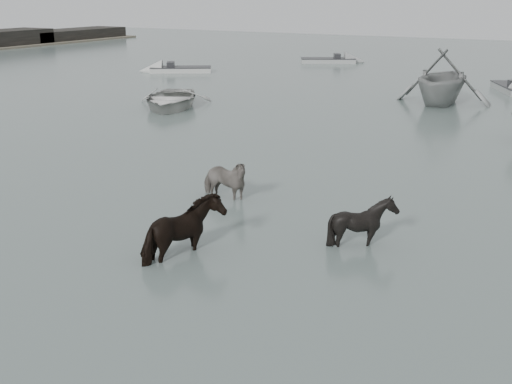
{
  "coord_description": "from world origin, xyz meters",
  "views": [
    {
      "loc": [
        6.25,
        -12.21,
        5.7
      ],
      "look_at": [
        -0.94,
        0.81,
        1.0
      ],
      "focal_mm": 45.0,
      "sensor_mm": 36.0,
      "label": 1
    }
  ],
  "objects_px": {
    "pony_dark": "(185,220)",
    "rowboat_lead": "(170,97)",
    "pony_black": "(363,216)",
    "pony_pinto": "(224,174)"
  },
  "relations": [
    {
      "from": "rowboat_lead",
      "to": "pony_pinto",
      "type": "bearing_deg",
      "value": -73.79
    },
    {
      "from": "pony_black",
      "to": "pony_pinto",
      "type": "bearing_deg",
      "value": 80.51
    },
    {
      "from": "pony_dark",
      "to": "pony_black",
      "type": "distance_m",
      "value": 4.11
    },
    {
      "from": "rowboat_lead",
      "to": "pony_black",
      "type": "bearing_deg",
      "value": -66.41
    },
    {
      "from": "pony_dark",
      "to": "pony_black",
      "type": "xyz_separation_m",
      "value": [
        3.23,
        2.54,
        -0.13
      ]
    },
    {
      "from": "pony_black",
      "to": "rowboat_lead",
      "type": "bearing_deg",
      "value": 56.67
    },
    {
      "from": "pony_dark",
      "to": "pony_black",
      "type": "relative_size",
      "value": 1.18
    },
    {
      "from": "pony_dark",
      "to": "pony_black",
      "type": "bearing_deg",
      "value": -63.19
    },
    {
      "from": "pony_dark",
      "to": "rowboat_lead",
      "type": "relative_size",
      "value": 0.32
    },
    {
      "from": "pony_pinto",
      "to": "pony_dark",
      "type": "height_order",
      "value": "pony_dark"
    }
  ]
}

